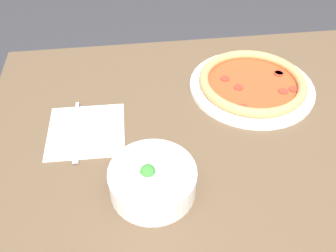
{
  "coord_description": "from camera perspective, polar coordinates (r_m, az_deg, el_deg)",
  "views": [
    {
      "loc": [
        0.18,
        0.58,
        1.4
      ],
      "look_at": [
        0.1,
        -0.08,
        0.77
      ],
      "focal_mm": 40.0,
      "sensor_mm": 36.0,
      "label": 1
    }
  ],
  "objects": [
    {
      "name": "napkin",
      "position": [
        0.95,
        -12.34,
        -0.73
      ],
      "size": [
        0.19,
        0.19,
        0.0
      ],
      "color": "white",
      "rests_on": "dining_table"
    },
    {
      "name": "fork",
      "position": [
        0.95,
        -10.69,
        -0.33
      ],
      "size": [
        0.02,
        0.17,
        0.0
      ],
      "rotation": [
        0.0,
        0.0,
        1.59
      ],
      "color": "silver",
      "rests_on": "napkin"
    },
    {
      "name": "dining_table",
      "position": [
        0.97,
        6.38,
        -8.13
      ],
      "size": [
        1.11,
        1.02,
        0.75
      ],
      "color": "brown",
      "rests_on": "ground_plane"
    },
    {
      "name": "knife",
      "position": [
        0.96,
        -13.76,
        -0.32
      ],
      "size": [
        0.02,
        0.22,
        0.01
      ],
      "rotation": [
        0.0,
        0.0,
        1.59
      ],
      "color": "silver",
      "rests_on": "napkin"
    },
    {
      "name": "pizza",
      "position": [
        1.08,
        12.69,
        6.36
      ],
      "size": [
        0.35,
        0.35,
        0.04
      ],
      "color": "white",
      "rests_on": "dining_table"
    },
    {
      "name": "bowl",
      "position": [
        0.78,
        -2.4,
        -8.09
      ],
      "size": [
        0.18,
        0.18,
        0.08
      ],
      "color": "white",
      "rests_on": "dining_table"
    }
  ]
}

